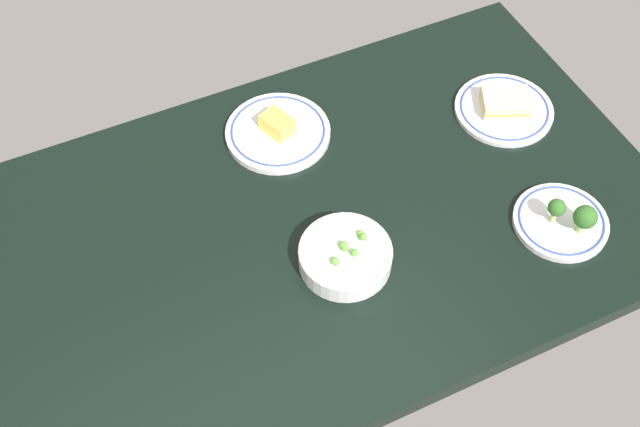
{
  "coord_description": "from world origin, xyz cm",
  "views": [
    {
      "loc": [
        38.15,
        81.64,
        127.54
      ],
      "look_at": [
        0.0,
        0.0,
        6.0
      ],
      "focal_mm": 45.19,
      "sensor_mm": 36.0,
      "label": 1
    }
  ],
  "objects": [
    {
      "name": "dining_table",
      "position": [
        0.0,
        0.0,
        2.0
      ],
      "size": [
        131.72,
        80.09,
        4.0
      ],
      "primitive_type": "cube",
      "color": "black",
      "rests_on": "ground"
    },
    {
      "name": "plate_sandwich",
      "position": [
        -47.11,
        -9.28,
        5.21
      ],
      "size": [
        20.69,
        20.69,
        4.23
      ],
      "color": "silver",
      "rests_on": "dining_table"
    },
    {
      "name": "bowl_peas",
      "position": [
        0.21,
        10.78,
        6.35
      ],
      "size": [
        17.1,
        17.1,
        5.55
      ],
      "color": "silver",
      "rests_on": "dining_table"
    },
    {
      "name": "plate_cheese",
      "position": [
        -1.32,
        -23.24,
        5.16
      ],
      "size": [
        21.58,
        21.58,
        5.17
      ],
      "color": "silver",
      "rests_on": "dining_table"
    },
    {
      "name": "plate_broccoli",
      "position": [
        -40.86,
        20.6,
        5.72
      ],
      "size": [
        17.93,
        17.93,
        7.84
      ],
      "color": "silver",
      "rests_on": "dining_table"
    }
  ]
}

